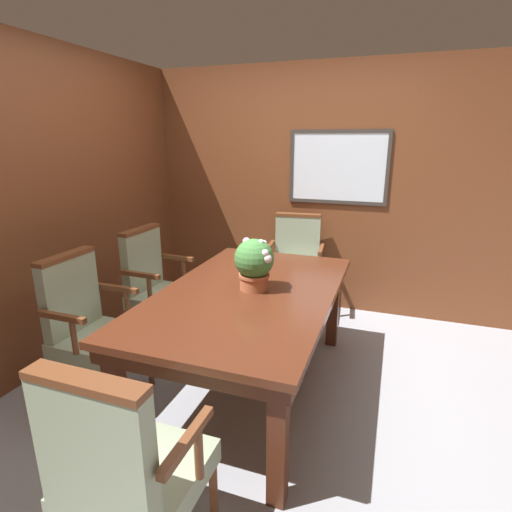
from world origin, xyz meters
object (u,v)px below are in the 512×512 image
dining_table (249,303)px  chair_left_far (156,283)px  chair_head_near (124,468)px  chair_left_near (89,323)px  chair_head_far (295,262)px  potted_plant (254,263)px

dining_table → chair_left_far: size_ratio=1.87×
chair_head_near → chair_left_near: bearing=-43.3°
chair_head_far → chair_head_near: bearing=-95.1°
chair_head_near → chair_left_near: (-1.00, 0.96, 0.00)m
dining_table → chair_left_far: chair_left_far is taller
chair_head_near → potted_plant: size_ratio=2.88×
dining_table → chair_left_near: size_ratio=1.87×
potted_plant → chair_head_far: bearing=91.7°
chair_head_near → chair_head_far: same height
chair_left_near → dining_table: bearing=-66.6°
chair_head_near → potted_plant: (0.02, 1.41, 0.40)m
chair_head_near → chair_head_far: bearing=-89.3°
chair_left_near → potted_plant: size_ratio=2.88×
chair_left_near → chair_head_far: bearing=-28.0°
chair_head_near → chair_left_far: bearing=-60.2°
chair_left_near → potted_plant: bearing=-65.5°
chair_left_far → potted_plant: bearing=-107.0°
chair_left_near → potted_plant: potted_plant is taller
chair_head_near → chair_head_far: 2.76m
chair_left_far → chair_head_near: bearing=-147.9°
chair_left_far → dining_table: bearing=-109.3°
dining_table → chair_left_far: (-1.00, 0.40, -0.12)m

